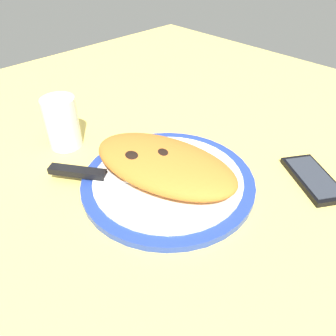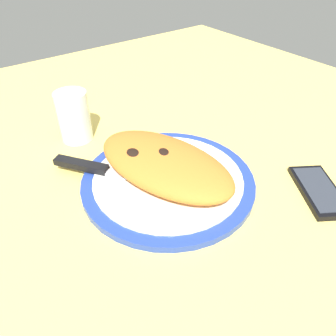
{
  "view_description": "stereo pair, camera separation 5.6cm",
  "coord_description": "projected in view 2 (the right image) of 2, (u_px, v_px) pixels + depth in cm",
  "views": [
    {
      "loc": [
        -31.59,
        30.92,
        37.92
      ],
      "look_at": [
        0.0,
        0.0,
        3.54
      ],
      "focal_mm": 35.07,
      "sensor_mm": 36.0,
      "label": 1
    },
    {
      "loc": [
        -35.24,
        26.68,
        37.92
      ],
      "look_at": [
        0.0,
        0.0,
        3.54
      ],
      "focal_mm": 35.07,
      "sensor_mm": 36.0,
      "label": 2
    }
  ],
  "objects": [
    {
      "name": "ground_plane",
      "position": [
        168.0,
        190.0,
        0.59
      ],
      "size": [
        150.0,
        150.0,
        3.0
      ],
      "primitive_type": "cube",
      "color": "#EACC60"
    },
    {
      "name": "plate",
      "position": [
        168.0,
        181.0,
        0.58
      ],
      "size": [
        30.27,
        30.27,
        1.54
      ],
      "color": "#233D99",
      "rests_on": "ground_plane"
    },
    {
      "name": "calzone",
      "position": [
        164.0,
        163.0,
        0.56
      ],
      "size": [
        29.39,
        20.09,
        4.91
      ],
      "color": "orange",
      "rests_on": "plate"
    },
    {
      "name": "fork",
      "position": [
        195.0,
        167.0,
        0.59
      ],
      "size": [
        17.32,
        2.59,
        0.4
      ],
      "color": "silver",
      "rests_on": "plate"
    },
    {
      "name": "knife",
      "position": [
        98.0,
        169.0,
        0.58
      ],
      "size": [
        21.57,
        15.76,
        1.2
      ],
      "color": "silver",
      "rests_on": "plate"
    },
    {
      "name": "smartphone",
      "position": [
        319.0,
        191.0,
        0.56
      ],
      "size": [
        14.08,
        12.09,
        1.16
      ],
      "color": "black",
      "rests_on": "ground_plane"
    },
    {
      "name": "water_glass",
      "position": [
        74.0,
        119.0,
        0.67
      ],
      "size": [
        6.48,
        6.48,
        10.38
      ],
      "color": "silver",
      "rests_on": "ground_plane"
    }
  ]
}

